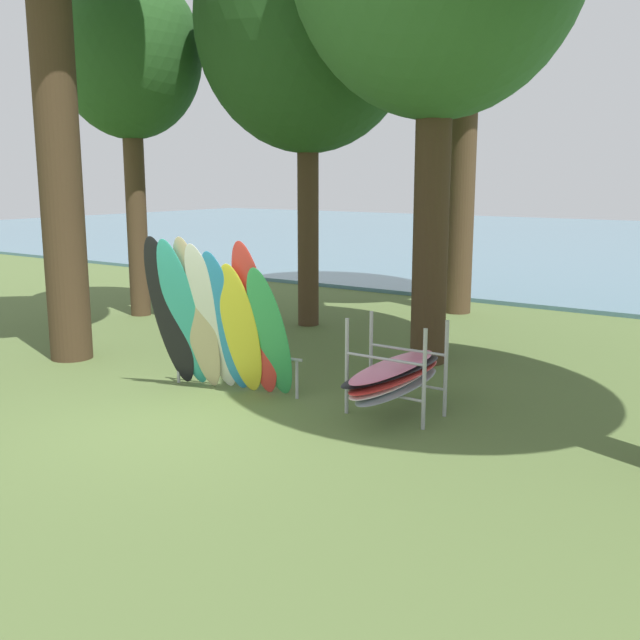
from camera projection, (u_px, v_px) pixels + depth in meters
ground_plane at (176, 420)px, 9.26m from camera, size 80.00×80.00×0.00m
tree_mid_behind at (129, 58)px, 15.27m from camera, size 3.02×3.02×7.24m
tree_far_left_back at (307, 22)px, 14.09m from camera, size 4.35×4.35×8.45m
leaning_board_pile at (217, 321)px, 10.11m from camera, size 2.17×1.31×2.25m
board_storage_rack at (395, 375)px, 9.39m from camera, size 1.15×2.13×1.25m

